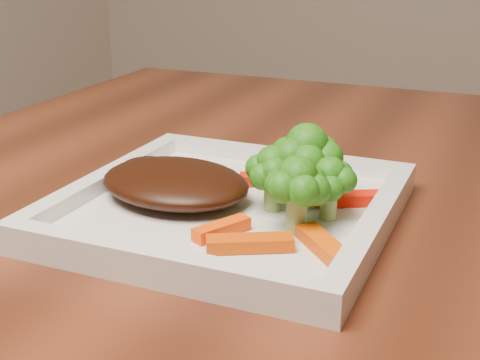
% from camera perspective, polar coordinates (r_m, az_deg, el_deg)
% --- Properties ---
extents(plate, '(0.27, 0.27, 0.01)m').
position_cam_1_polar(plate, '(0.58, -0.91, -2.76)').
color(plate, white).
rests_on(plate, dining_table).
extents(steak, '(0.16, 0.13, 0.03)m').
position_cam_1_polar(steak, '(0.59, -5.56, -0.20)').
color(steak, black).
rests_on(steak, plate).
extents(broccoli_0, '(0.07, 0.07, 0.07)m').
position_cam_1_polar(broccoli_0, '(0.56, 5.67, 1.10)').
color(broccoli_0, '#245F0F').
rests_on(broccoli_0, plate).
extents(broccoli_1, '(0.07, 0.07, 0.06)m').
position_cam_1_polar(broccoli_1, '(0.54, 7.65, -0.12)').
color(broccoli_1, '#2D6E12').
rests_on(broccoli_1, plate).
extents(broccoli_2, '(0.07, 0.07, 0.06)m').
position_cam_1_polar(broccoli_2, '(0.52, 4.88, -1.39)').
color(broccoli_2, '#1B7012').
rests_on(broccoli_2, plate).
extents(broccoli_3, '(0.06, 0.06, 0.06)m').
position_cam_1_polar(broccoli_3, '(0.56, 2.84, 0.42)').
color(broccoli_3, '#1F7814').
rests_on(broccoli_3, plate).
extents(carrot_0, '(0.06, 0.05, 0.01)m').
position_cam_1_polar(carrot_0, '(0.49, 0.85, -5.41)').
color(carrot_0, '#CB4103').
rests_on(carrot_0, plate).
extents(carrot_1, '(0.06, 0.06, 0.01)m').
position_cam_1_polar(carrot_1, '(0.49, 7.13, -5.53)').
color(carrot_1, '#DC4A03').
rests_on(carrot_1, plate).
extents(carrot_2, '(0.03, 0.05, 0.01)m').
position_cam_1_polar(carrot_2, '(0.52, -1.58, -4.19)').
color(carrot_2, '#FF4104').
rests_on(carrot_2, plate).
extents(carrot_3, '(0.06, 0.04, 0.01)m').
position_cam_1_polar(carrot_3, '(0.58, 9.56, -1.57)').
color(carrot_3, red).
rests_on(carrot_3, plate).
extents(carrot_4, '(0.06, 0.05, 0.01)m').
position_cam_1_polar(carrot_4, '(0.63, 3.02, 0.21)').
color(carrot_4, red).
rests_on(carrot_4, plate).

